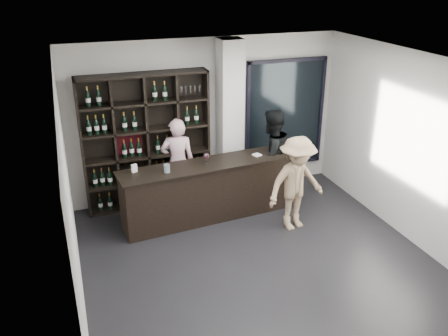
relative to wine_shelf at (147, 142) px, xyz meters
name	(u,v)px	position (x,y,z in m)	size (l,w,h in m)	color
floor	(265,270)	(1.15, -2.57, -1.20)	(5.00, 5.50, 0.01)	black
wine_shelf	(147,142)	(0.00, 0.00, 0.00)	(2.20, 0.35, 2.40)	black
structural_column	(230,121)	(1.50, -0.10, 0.25)	(0.40, 0.40, 2.90)	silver
glass_panel	(285,114)	(2.70, 0.12, 0.20)	(1.60, 0.08, 2.10)	black
tasting_counter	(210,190)	(0.89, -0.82, -0.69)	(3.07, 0.64, 1.01)	black
taster_pink	(178,163)	(0.50, -0.17, -0.39)	(0.59, 0.39, 1.63)	#F1BCC8
taster_black	(271,157)	(2.10, -0.59, -0.33)	(0.85, 0.66, 1.75)	black
customer	(296,184)	(2.09, -1.60, -0.41)	(1.03, 0.59, 1.59)	#9B8061
wine_glass	(206,158)	(0.83, -0.81, -0.09)	(0.09, 0.09, 0.21)	white
spit_cup	(167,168)	(0.13, -0.94, -0.13)	(0.10, 0.10, 0.13)	silver
napkin_stack	(257,155)	(1.76, -0.76, -0.18)	(0.13, 0.13, 0.02)	white
card_stand	(134,168)	(-0.35, -0.77, -0.13)	(0.09, 0.04, 0.13)	white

